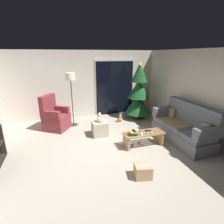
{
  "coord_description": "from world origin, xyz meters",
  "views": [
    {
      "loc": [
        -0.97,
        -3.68,
        2.35
      ],
      "look_at": [
        0.4,
        0.7,
        0.85
      ],
      "focal_mm": 28.42,
      "sensor_mm": 36.0,
      "label": 1
    }
  ],
  "objects_px": {
    "book_stack": "(134,133)",
    "ottoman": "(100,128)",
    "remote_silver": "(150,133)",
    "christmas_tree": "(139,94)",
    "remote_graphite": "(137,131)",
    "remote_black": "(148,131)",
    "cell_phone": "(134,131)",
    "remote_white": "(142,134)",
    "coffee_table": "(143,137)",
    "couch": "(184,127)",
    "floor_lamp": "(71,82)",
    "teddy_bear_cream": "(100,118)",
    "armchair": "(55,117)",
    "cardboard_box_taped_mid_floor": "(143,171)",
    "teddy_bear_honey_by_tree": "(120,119)"
  },
  "relations": [
    {
      "from": "remote_white",
      "to": "book_stack",
      "type": "xyz_separation_m",
      "value": [
        -0.21,
        0.05,
        0.05
      ]
    },
    {
      "from": "armchair",
      "to": "ottoman",
      "type": "bearing_deg",
      "value": -34.74
    },
    {
      "from": "book_stack",
      "to": "ottoman",
      "type": "relative_size",
      "value": 0.59
    },
    {
      "from": "book_stack",
      "to": "ottoman",
      "type": "bearing_deg",
      "value": 122.57
    },
    {
      "from": "remote_silver",
      "to": "christmas_tree",
      "type": "height_order",
      "value": "christmas_tree"
    },
    {
      "from": "remote_graphite",
      "to": "cardboard_box_taped_mid_floor",
      "type": "relative_size",
      "value": 0.41
    },
    {
      "from": "cell_phone",
      "to": "teddy_bear_honey_by_tree",
      "type": "distance_m",
      "value": 1.95
    },
    {
      "from": "book_stack",
      "to": "cell_phone",
      "type": "distance_m",
      "value": 0.05
    },
    {
      "from": "ottoman",
      "to": "remote_silver",
      "type": "bearing_deg",
      "value": -44.07
    },
    {
      "from": "ottoman",
      "to": "remote_white",
      "type": "bearing_deg",
      "value": -51.26
    },
    {
      "from": "book_stack",
      "to": "teddy_bear_cream",
      "type": "bearing_deg",
      "value": 122.46
    },
    {
      "from": "remote_white",
      "to": "christmas_tree",
      "type": "height_order",
      "value": "christmas_tree"
    },
    {
      "from": "book_stack",
      "to": "ottoman",
      "type": "height_order",
      "value": "book_stack"
    },
    {
      "from": "couch",
      "to": "teddy_bear_cream",
      "type": "relative_size",
      "value": 6.85
    },
    {
      "from": "remote_black",
      "to": "book_stack",
      "type": "bearing_deg",
      "value": 129.11
    },
    {
      "from": "couch",
      "to": "coffee_table",
      "type": "height_order",
      "value": "couch"
    },
    {
      "from": "book_stack",
      "to": "christmas_tree",
      "type": "bearing_deg",
      "value": 62.03
    },
    {
      "from": "couch",
      "to": "armchair",
      "type": "xyz_separation_m",
      "value": [
        -3.44,
        1.94,
        0.0
      ]
    },
    {
      "from": "ottoman",
      "to": "floor_lamp",
      "type": "bearing_deg",
      "value": 122.6
    },
    {
      "from": "remote_white",
      "to": "book_stack",
      "type": "bearing_deg",
      "value": -170.09
    },
    {
      "from": "remote_graphite",
      "to": "remote_black",
      "type": "xyz_separation_m",
      "value": [
        0.29,
        -0.05,
        0.0
      ]
    },
    {
      "from": "teddy_bear_honey_by_tree",
      "to": "teddy_bear_cream",
      "type": "bearing_deg",
      "value": -137.43
    },
    {
      "from": "remote_graphite",
      "to": "remote_black",
      "type": "height_order",
      "value": "same"
    },
    {
      "from": "christmas_tree",
      "to": "teddy_bear_honey_by_tree",
      "type": "height_order",
      "value": "christmas_tree"
    },
    {
      "from": "remote_graphite",
      "to": "teddy_bear_cream",
      "type": "relative_size",
      "value": 0.55
    },
    {
      "from": "couch",
      "to": "floor_lamp",
      "type": "relative_size",
      "value": 1.09
    },
    {
      "from": "ottoman",
      "to": "teddy_bear_cream",
      "type": "distance_m",
      "value": 0.34
    },
    {
      "from": "remote_graphite",
      "to": "remote_black",
      "type": "relative_size",
      "value": 1.0
    },
    {
      "from": "armchair",
      "to": "ottoman",
      "type": "xyz_separation_m",
      "value": [
        1.27,
        -0.88,
        -0.19
      ]
    },
    {
      "from": "couch",
      "to": "christmas_tree",
      "type": "bearing_deg",
      "value": 101.36
    },
    {
      "from": "couch",
      "to": "ottoman",
      "type": "xyz_separation_m",
      "value": [
        -2.17,
        1.05,
        -0.18
      ]
    },
    {
      "from": "coffee_table",
      "to": "remote_silver",
      "type": "relative_size",
      "value": 7.05
    },
    {
      "from": "coffee_table",
      "to": "remote_graphite",
      "type": "bearing_deg",
      "value": 145.66
    },
    {
      "from": "ottoman",
      "to": "cardboard_box_taped_mid_floor",
      "type": "relative_size",
      "value": 1.17
    },
    {
      "from": "coffee_table",
      "to": "couch",
      "type": "bearing_deg",
      "value": -3.53
    },
    {
      "from": "christmas_tree",
      "to": "ottoman",
      "type": "bearing_deg",
      "value": -149.14
    },
    {
      "from": "floor_lamp",
      "to": "cardboard_box_taped_mid_floor",
      "type": "xyz_separation_m",
      "value": [
        1.04,
        -3.21,
        -1.37
      ]
    },
    {
      "from": "cell_phone",
      "to": "remote_white",
      "type": "bearing_deg",
      "value": -15.55
    },
    {
      "from": "remote_white",
      "to": "remote_black",
      "type": "bearing_deg",
      "value": 52.74
    },
    {
      "from": "coffee_table",
      "to": "book_stack",
      "type": "distance_m",
      "value": 0.36
    },
    {
      "from": "remote_silver",
      "to": "armchair",
      "type": "height_order",
      "value": "armchair"
    },
    {
      "from": "remote_graphite",
      "to": "book_stack",
      "type": "distance_m",
      "value": 0.22
    },
    {
      "from": "remote_silver",
      "to": "cell_phone",
      "type": "height_order",
      "value": "cell_phone"
    },
    {
      "from": "remote_graphite",
      "to": "cardboard_box_taped_mid_floor",
      "type": "height_order",
      "value": "remote_graphite"
    },
    {
      "from": "floor_lamp",
      "to": "teddy_bear_honey_by_tree",
      "type": "relative_size",
      "value": 6.25
    },
    {
      "from": "remote_graphite",
      "to": "cardboard_box_taped_mid_floor",
      "type": "distance_m",
      "value": 1.38
    },
    {
      "from": "coffee_table",
      "to": "cell_phone",
      "type": "distance_m",
      "value": 0.38
    },
    {
      "from": "teddy_bear_honey_by_tree",
      "to": "remote_graphite",
      "type": "bearing_deg",
      "value": -94.69
    },
    {
      "from": "couch",
      "to": "teddy_bear_honey_by_tree",
      "type": "bearing_deg",
      "value": 122.02
    },
    {
      "from": "book_stack",
      "to": "cell_phone",
      "type": "height_order",
      "value": "cell_phone"
    }
  ]
}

